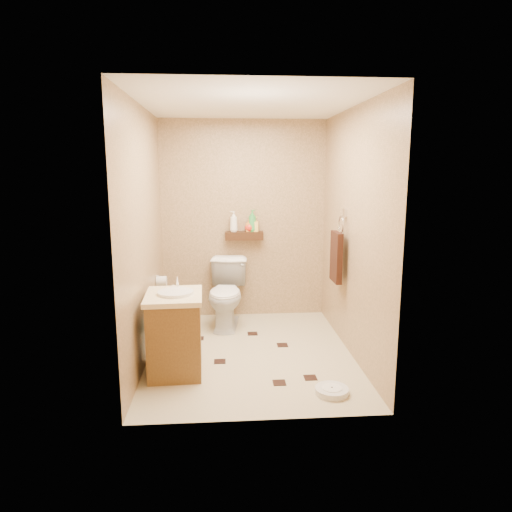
{
  "coord_description": "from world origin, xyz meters",
  "views": [
    {
      "loc": [
        -0.26,
        -4.3,
        1.81
      ],
      "look_at": [
        0.08,
        0.25,
        0.94
      ],
      "focal_mm": 32.0,
      "sensor_mm": 36.0,
      "label": 1
    }
  ],
  "objects": [
    {
      "name": "wall_back",
      "position": [
        0.0,
        1.25,
        1.2
      ],
      "size": [
        2.0,
        0.04,
        2.4
      ],
      "primitive_type": "cube",
      "color": "tan",
      "rests_on": "ground"
    },
    {
      "name": "vanity",
      "position": [
        -0.7,
        -0.37,
        0.38
      ],
      "size": [
        0.52,
        0.62,
        0.85
      ],
      "rotation": [
        0.0,
        0.0,
        0.04
      ],
      "color": "brown",
      "rests_on": "ground"
    },
    {
      "name": "toilet_paper",
      "position": [
        -0.94,
        0.65,
        0.6
      ],
      "size": [
        0.12,
        0.11,
        0.12
      ],
      "color": "silver",
      "rests_on": "wall_left"
    },
    {
      "name": "toilet_brush",
      "position": [
        -0.82,
        0.7,
        0.19
      ],
      "size": [
        0.12,
        0.12,
        0.54
      ],
      "color": "#186061",
      "rests_on": "ground"
    },
    {
      "name": "bathroom_scale",
      "position": [
        0.62,
        -0.89,
        0.03
      ],
      "size": [
        0.28,
        0.28,
        0.06
      ],
      "rotation": [
        0.0,
        0.0,
        -0.03
      ],
      "color": "silver",
      "rests_on": "ground"
    },
    {
      "name": "toilet",
      "position": [
        -0.22,
        0.83,
        0.39
      ],
      "size": [
        0.52,
        0.8,
        0.77
      ],
      "primitive_type": "imported",
      "rotation": [
        0.0,
        0.0,
        -0.11
      ],
      "color": "white",
      "rests_on": "ground"
    },
    {
      "name": "towel_ring",
      "position": [
        0.91,
        0.25,
        0.95
      ],
      "size": [
        0.12,
        0.3,
        0.76
      ],
      "color": "silver",
      "rests_on": "wall_right"
    },
    {
      "name": "wall_left",
      "position": [
        -1.0,
        0.0,
        1.2
      ],
      "size": [
        0.04,
        2.5,
        2.4
      ],
      "primitive_type": "cube",
      "color": "tan",
      "rests_on": "ground"
    },
    {
      "name": "bottle_e",
      "position": [
        0.13,
        1.17,
        1.16
      ],
      "size": [
        0.1,
        0.09,
        0.18
      ],
      "primitive_type": "imported",
      "rotation": [
        0.0,
        0.0,
        1.4
      ],
      "color": "#F8CC52",
      "rests_on": "wall_shelf"
    },
    {
      "name": "floor_accents",
      "position": [
        0.05,
        -0.05,
        0.0
      ],
      "size": [
        1.14,
        1.32,
        0.01
      ],
      "color": "black",
      "rests_on": "ground"
    },
    {
      "name": "bottle_d",
      "position": [
        0.1,
        1.17,
        1.2
      ],
      "size": [
        0.14,
        0.14,
        0.26
      ],
      "primitive_type": "imported",
      "rotation": [
        0.0,
        0.0,
        2.15
      ],
      "color": "green",
      "rests_on": "wall_shelf"
    },
    {
      "name": "ground",
      "position": [
        0.0,
        0.0,
        0.0
      ],
      "size": [
        2.5,
        2.5,
        0.0
      ],
      "primitive_type": "plane",
      "color": "#C1B18D",
      "rests_on": "ground"
    },
    {
      "name": "wall_front",
      "position": [
        0.0,
        -1.25,
        1.2
      ],
      "size": [
        2.0,
        0.04,
        2.4
      ],
      "primitive_type": "cube",
      "color": "tan",
      "rests_on": "ground"
    },
    {
      "name": "bottle_b",
      "position": [
        0.06,
        1.17,
        1.15
      ],
      "size": [
        0.07,
        0.07,
        0.15
      ],
      "primitive_type": "imported",
      "rotation": [
        0.0,
        0.0,
        1.63
      ],
      "color": "orange",
      "rests_on": "wall_shelf"
    },
    {
      "name": "bottle_a",
      "position": [
        -0.12,
        1.17,
        1.2
      ],
      "size": [
        0.11,
        0.11,
        0.25
      ],
      "primitive_type": "imported",
      "rotation": [
        0.0,
        0.0,
        4.53
      ],
      "color": "white",
      "rests_on": "wall_shelf"
    },
    {
      "name": "wall_shelf",
      "position": [
        0.0,
        1.17,
        1.02
      ],
      "size": [
        0.46,
        0.14,
        0.1
      ],
      "primitive_type": "cube",
      "color": "#381C0F",
      "rests_on": "wall_back"
    },
    {
      "name": "wall_right",
      "position": [
        1.0,
        0.0,
        1.2
      ],
      "size": [
        0.04,
        2.5,
        2.4
      ],
      "primitive_type": "cube",
      "color": "tan",
      "rests_on": "ground"
    },
    {
      "name": "ceiling",
      "position": [
        0.0,
        0.0,
        2.4
      ],
      "size": [
        2.0,
        2.5,
        0.02
      ],
      "primitive_type": "cube",
      "color": "white",
      "rests_on": "wall_back"
    },
    {
      "name": "bottle_c",
      "position": [
        0.07,
        1.17,
        1.14
      ],
      "size": [
        0.12,
        0.12,
        0.14
      ],
      "primitive_type": "imported",
      "rotation": [
        0.0,
        0.0,
        3.22
      ],
      "color": "red",
      "rests_on": "wall_shelf"
    }
  ]
}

